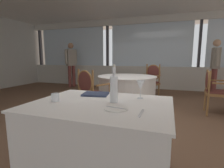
# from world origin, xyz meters

# --- Properties ---
(ground_plane) EXTENTS (13.96, 13.96, 0.00)m
(ground_plane) POSITION_xyz_m (0.00, 0.00, 0.00)
(ground_plane) COLOR brown
(window_wall_far) EXTENTS (10.74, 0.14, 2.69)m
(window_wall_far) POSITION_xyz_m (-0.00, 3.66, 1.08)
(window_wall_far) COLOR beige
(window_wall_far) RESTS_ON ground_plane
(foreground_table) EXTENTS (1.26, 0.96, 0.74)m
(foreground_table) POSITION_xyz_m (0.15, -1.48, 0.37)
(foreground_table) COLOR white
(foreground_table) RESTS_ON ground_plane
(side_plate) EXTENTS (0.20, 0.20, 0.01)m
(side_plate) POSITION_xyz_m (0.34, -1.62, 0.75)
(side_plate) COLOR white
(side_plate) RESTS_ON foreground_table
(butter_knife) EXTENTS (0.18, 0.05, 0.00)m
(butter_knife) POSITION_xyz_m (0.34, -1.62, 0.75)
(butter_knife) COLOR silver
(butter_knife) RESTS_ON foreground_table
(dinner_fork) EXTENTS (0.02, 0.18, 0.00)m
(dinner_fork) POSITION_xyz_m (0.55, -1.66, 0.75)
(dinner_fork) COLOR silver
(dinner_fork) RESTS_ON foreground_table
(water_bottle) EXTENTS (0.07, 0.07, 0.35)m
(water_bottle) POSITION_xyz_m (0.26, -1.42, 0.89)
(water_bottle) COLOR white
(water_bottle) RESTS_ON foreground_table
(wine_glass) EXTENTS (0.09, 0.09, 0.18)m
(wine_glass) POSITION_xyz_m (0.46, -1.19, 0.88)
(wine_glass) COLOR white
(wine_glass) RESTS_ON foreground_table
(water_tumbler) EXTENTS (0.07, 0.07, 0.08)m
(water_tumbler) POSITION_xyz_m (-0.28, -1.57, 0.78)
(water_tumbler) COLOR white
(water_tumbler) RESTS_ON foreground_table
(menu_book) EXTENTS (0.31, 0.26, 0.02)m
(menu_book) POSITION_xyz_m (-0.03, -1.19, 0.75)
(menu_book) COLOR #2D3856
(menu_book) RESTS_ON foreground_table
(dining_chair_0_1) EXTENTS (0.49, 0.56, 0.91)m
(dining_chair_0_1) POSITION_xyz_m (1.62, 1.00, 0.54)
(dining_chair_0_1) COLOR olive
(dining_chair_0_1) RESTS_ON ground_plane
(background_table_1) EXTENTS (1.35, 1.35, 0.74)m
(background_table_1) POSITION_xyz_m (-0.19, 0.90, 0.37)
(background_table_1) COLOR white
(background_table_1) RESTS_ON ground_plane
(dining_chair_1_0) EXTENTS (0.64, 0.61, 0.99)m
(dining_chair_1_0) POSITION_xyz_m (0.26, 1.91, 0.58)
(dining_chair_1_0) COLOR olive
(dining_chair_1_0) RESTS_ON ground_plane
(dining_chair_1_1) EXTENTS (0.64, 0.61, 0.95)m
(dining_chair_1_1) POSITION_xyz_m (-0.63, -0.12, 0.56)
(dining_chair_1_1) COLOR olive
(dining_chair_1_1) RESTS_ON ground_plane
(diner_person_0) EXTENTS (0.34, 0.48, 1.76)m
(diner_person_0) POSITION_xyz_m (-3.01, 2.99, 1.01)
(diner_person_0) COLOR brown
(diner_person_0) RESTS_ON ground_plane
(diner_person_1) EXTENTS (0.22, 0.53, 1.72)m
(diner_person_1) POSITION_xyz_m (2.06, 3.01, 0.98)
(diner_person_1) COLOR brown
(diner_person_1) RESTS_ON ground_plane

